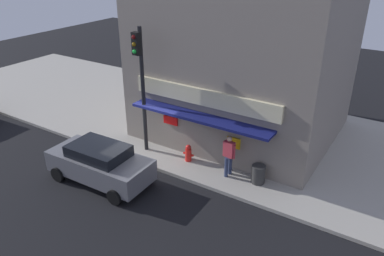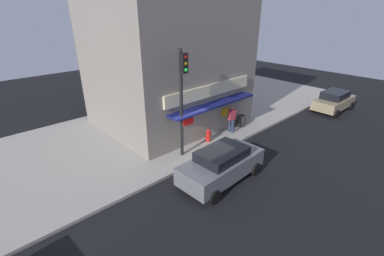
{
  "view_description": "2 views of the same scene",
  "coord_description": "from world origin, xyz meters",
  "views": [
    {
      "loc": [
        9.79,
        -11.08,
        8.93
      ],
      "look_at": [
        1.63,
        1.74,
        1.57
      ],
      "focal_mm": 35.3,
      "sensor_mm": 36.0,
      "label": 1
    },
    {
      "loc": [
        -9.11,
        -9.0,
        7.7
      ],
      "look_at": [
        0.68,
        1.59,
        1.25
      ],
      "focal_mm": 25.26,
      "sensor_mm": 36.0,
      "label": 2
    }
  ],
  "objects": [
    {
      "name": "ground_plane",
      "position": [
        0.0,
        0.0,
        0.0
      ],
      "size": [
        56.25,
        56.25,
        0.0
      ],
      "primitive_type": "plane",
      "color": "black"
    },
    {
      "name": "corner_building",
      "position": [
        2.25,
        5.65,
        4.54
      ],
      "size": [
        9.14,
        8.69,
        8.78
      ],
      "color": "gray",
      "rests_on": "sidewalk"
    },
    {
      "name": "parked_car_grey",
      "position": [
        -0.58,
        -1.85,
        0.87
      ],
      "size": [
        4.49,
        2.21,
        1.67
      ],
      "color": "slate",
      "rests_on": "ground_plane"
    },
    {
      "name": "fire_hydrant",
      "position": [
        1.74,
        1.27,
        0.54
      ],
      "size": [
        0.53,
        0.29,
        0.8
      ],
      "color": "red",
      "rests_on": "sidewalk"
    },
    {
      "name": "potted_plant_by_doorway",
      "position": [
        -0.5,
        2.58,
        0.7
      ],
      "size": [
        0.64,
        0.64,
        1.0
      ],
      "color": "#59595B",
      "rests_on": "sidewalk"
    },
    {
      "name": "trash_can",
      "position": [
        5.09,
        1.34,
        0.54
      ],
      "size": [
        0.57,
        0.57,
        0.78
      ],
      "primitive_type": "cylinder",
      "color": "#2D2D2D",
      "rests_on": "sidewalk"
    },
    {
      "name": "sidewalk",
      "position": [
        0.0,
        5.24,
        0.08
      ],
      "size": [
        37.5,
        10.47,
        0.15
      ],
      "primitive_type": "cube",
      "color": "#A39E93",
      "rests_on": "ground_plane"
    },
    {
      "name": "parked_car_tan",
      "position": [
        13.38,
        -1.53,
        0.83
      ],
      "size": [
        4.15,
        2.11,
        1.61
      ],
      "color": "#9E8966",
      "rests_on": "ground_plane"
    },
    {
      "name": "potted_plant_by_window",
      "position": [
        -1.61,
        2.17,
        0.69
      ],
      "size": [
        0.62,
        0.62,
        0.95
      ],
      "color": "brown",
      "rests_on": "sidewalk"
    },
    {
      "name": "traffic_light",
      "position": [
        -0.54,
        1.0,
        3.83
      ],
      "size": [
        0.32,
        0.58,
        5.79
      ],
      "color": "black",
      "rests_on": "sidewalk"
    },
    {
      "name": "pedestrian",
      "position": [
        3.8,
        1.17,
        1.18
      ],
      "size": [
        0.63,
        0.46,
        1.83
      ],
      "color": "navy",
      "rests_on": "sidewalk"
    }
  ]
}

